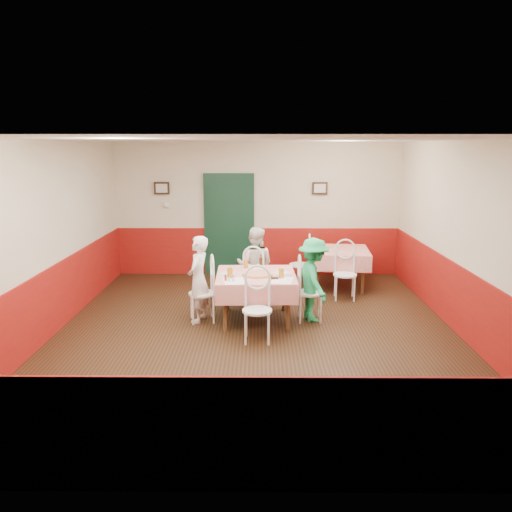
{
  "coord_description": "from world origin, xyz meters",
  "views": [
    {
      "loc": [
        0.05,
        -7.0,
        2.73
      ],
      "look_at": [
        -0.01,
        0.53,
        1.05
      ],
      "focal_mm": 35.0,
      "sensor_mm": 36.0,
      "label": 1
    }
  ],
  "objects_px": {
    "chair_right": "(310,293)",
    "glass_b": "(281,273)",
    "glass_c": "(246,264)",
    "diner_right": "(313,280)",
    "chair_second_b": "(345,275)",
    "diner_left": "(198,279)",
    "main_table": "(256,298)",
    "chair_far": "(255,279)",
    "chair_left": "(202,293)",
    "pizza": "(258,274)",
    "chair_second_a": "(300,265)",
    "wallet": "(275,278)",
    "second_table": "(338,269)",
    "chair_near": "(257,311)",
    "beer_bottle": "(261,262)",
    "glass_a": "(230,273)",
    "diner_far": "(255,266)"
  },
  "relations": [
    {
      "from": "chair_right",
      "to": "glass_b",
      "type": "xyz_separation_m",
      "value": [
        -0.46,
        -0.25,
        0.38
      ]
    },
    {
      "from": "glass_c",
      "to": "diner_right",
      "type": "distance_m",
      "value": 1.15
    },
    {
      "from": "chair_second_b",
      "to": "diner_left",
      "type": "distance_m",
      "value": 2.77
    },
    {
      "from": "glass_c",
      "to": "diner_right",
      "type": "bearing_deg",
      "value": -20.04
    },
    {
      "from": "main_table",
      "to": "chair_far",
      "type": "height_order",
      "value": "chair_far"
    },
    {
      "from": "chair_left",
      "to": "pizza",
      "type": "distance_m",
      "value": 0.93
    },
    {
      "from": "chair_second_a",
      "to": "wallet",
      "type": "bearing_deg",
      "value": -9.38
    },
    {
      "from": "chair_second_a",
      "to": "diner_right",
      "type": "relative_size",
      "value": 0.68
    },
    {
      "from": "second_table",
      "to": "chair_far",
      "type": "distance_m",
      "value": 1.93
    },
    {
      "from": "diner_right",
      "to": "chair_near",
      "type": "bearing_deg",
      "value": 121.72
    },
    {
      "from": "chair_near",
      "to": "glass_b",
      "type": "xyz_separation_m",
      "value": [
        0.36,
        0.63,
        0.38
      ]
    },
    {
      "from": "pizza",
      "to": "beer_bottle",
      "type": "distance_m",
      "value": 0.49
    },
    {
      "from": "chair_second_a",
      "to": "beer_bottle",
      "type": "bearing_deg",
      "value": -22.2
    },
    {
      "from": "second_table",
      "to": "glass_c",
      "type": "distance_m",
      "value": 2.35
    },
    {
      "from": "glass_b",
      "to": "glass_c",
      "type": "distance_m",
      "value": 0.85
    },
    {
      "from": "glass_a",
      "to": "glass_b",
      "type": "xyz_separation_m",
      "value": [
        0.78,
        0.02,
        -0.01
      ]
    },
    {
      "from": "main_table",
      "to": "chair_left",
      "type": "bearing_deg",
      "value": -178.39
    },
    {
      "from": "second_table",
      "to": "chair_second_a",
      "type": "height_order",
      "value": "chair_second_a"
    },
    {
      "from": "pizza",
      "to": "glass_a",
      "type": "relative_size",
      "value": 2.9
    },
    {
      "from": "chair_right",
      "to": "chair_far",
      "type": "height_order",
      "value": "same"
    },
    {
      "from": "diner_left",
      "to": "chair_second_a",
      "type": "bearing_deg",
      "value": 150.87
    },
    {
      "from": "chair_second_b",
      "to": "wallet",
      "type": "relative_size",
      "value": 8.18
    },
    {
      "from": "chair_second_b",
      "to": "chair_second_a",
      "type": "bearing_deg",
      "value": 140.01
    },
    {
      "from": "chair_near",
      "to": "chair_second_a",
      "type": "xyz_separation_m",
      "value": [
        0.82,
        2.75,
        0.0
      ]
    },
    {
      "from": "glass_a",
      "to": "diner_far",
      "type": "distance_m",
      "value": 1.21
    },
    {
      "from": "main_table",
      "to": "glass_a",
      "type": "distance_m",
      "value": 0.65
    },
    {
      "from": "wallet",
      "to": "second_table",
      "type": "bearing_deg",
      "value": 57.36
    },
    {
      "from": "chair_near",
      "to": "glass_a",
      "type": "relative_size",
      "value": 5.77
    },
    {
      "from": "chair_right",
      "to": "diner_far",
      "type": "bearing_deg",
      "value": 44.38
    },
    {
      "from": "diner_far",
      "to": "pizza",
      "type": "bearing_deg",
      "value": 104.21
    },
    {
      "from": "main_table",
      "to": "diner_right",
      "type": "bearing_deg",
      "value": 1.61
    },
    {
      "from": "chair_left",
      "to": "chair_right",
      "type": "relative_size",
      "value": 1.0
    },
    {
      "from": "chair_second_a",
      "to": "beer_bottle",
      "type": "height_order",
      "value": "beer_bottle"
    },
    {
      "from": "glass_b",
      "to": "diner_far",
      "type": "bearing_deg",
      "value": 110.11
    },
    {
      "from": "pizza",
      "to": "chair_second_b",
      "type": "bearing_deg",
      "value": 37.73
    },
    {
      "from": "main_table",
      "to": "wallet",
      "type": "bearing_deg",
      "value": -43.27
    },
    {
      "from": "chair_second_a",
      "to": "glass_a",
      "type": "bearing_deg",
      "value": -24.99
    },
    {
      "from": "pizza",
      "to": "diner_left",
      "type": "height_order",
      "value": "diner_left"
    },
    {
      "from": "glass_a",
      "to": "chair_left",
      "type": "bearing_deg",
      "value": 154.91
    },
    {
      "from": "glass_a",
      "to": "diner_far",
      "type": "xyz_separation_m",
      "value": [
        0.37,
        1.14,
        -0.16
      ]
    },
    {
      "from": "chair_far",
      "to": "chair_near",
      "type": "distance_m",
      "value": 1.7
    },
    {
      "from": "chair_right",
      "to": "chair_near",
      "type": "relative_size",
      "value": 1.0
    },
    {
      "from": "second_table",
      "to": "chair_near",
      "type": "height_order",
      "value": "chair_near"
    },
    {
      "from": "second_table",
      "to": "pizza",
      "type": "bearing_deg",
      "value": -128.62
    },
    {
      "from": "diner_far",
      "to": "chair_right",
      "type": "bearing_deg",
      "value": 146.23
    },
    {
      "from": "glass_b",
      "to": "beer_bottle",
      "type": "height_order",
      "value": "beer_bottle"
    },
    {
      "from": "main_table",
      "to": "chair_far",
      "type": "bearing_deg",
      "value": 91.61
    },
    {
      "from": "second_table",
      "to": "main_table",
      "type": "bearing_deg",
      "value": -129.93
    },
    {
      "from": "chair_far",
      "to": "chair_near",
      "type": "relative_size",
      "value": 1.0
    },
    {
      "from": "chair_near",
      "to": "glass_a",
      "type": "height_order",
      "value": "glass_a"
    }
  ]
}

